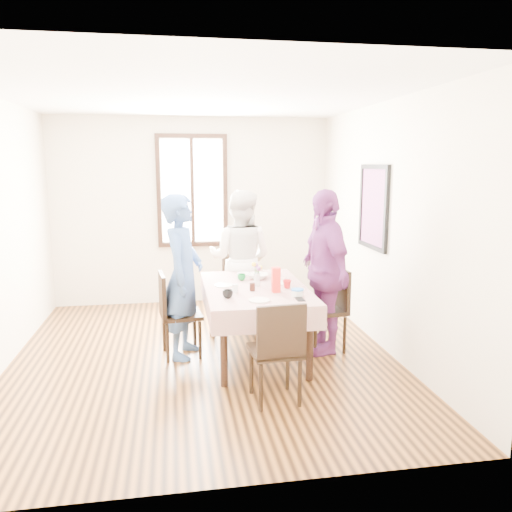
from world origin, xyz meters
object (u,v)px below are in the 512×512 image
Objects in this scene: chair_left at (181,314)px; person_far at (242,259)px; chair_right at (324,310)px; person_right at (324,271)px; chair_near at (275,350)px; chair_far at (242,290)px; person_left at (182,277)px; dining_table at (255,322)px.

chair_left is 1.25m from person_far.
chair_left is 1.56m from chair_right.
chair_near is at bearing -40.67° from person_right.
person_left is (-0.76, -0.90, 0.41)m from chair_far.
chair_left is at bearing 80.52° from chair_right.
chair_far is at bearing 132.51° from chair_left.
dining_table is 0.80m from chair_left.
chair_left is 1.00× the size of chair_right.
person_far is at bearing -148.25° from person_right.
dining_table is 1.67× the size of chair_near.
person_right is (0.76, -0.98, 0.03)m from person_far.
person_left is (-0.76, 1.19, 0.41)m from chair_near.
chair_far is 0.51× the size of person_right.
dining_table is at bearing -84.62° from person_left.
chair_far is 0.52× the size of person_left.
chair_right is 0.51× the size of person_right.
chair_left is at bearing 169.61° from dining_table.
person_left is at bearing 118.11° from chair_near.
chair_far is 1.33m from person_right.
chair_near is 0.51× the size of person_right.
person_left reaches higher than dining_table.
person_left is at bearing -99.55° from person_right.
chair_near reaches higher than dining_table.
chair_right is at bearing 152.98° from person_far.
person_far reaches higher than chair_near.
person_left is at bearing 43.77° from chair_far.
person_far is 1.24m from person_right.
person_right reaches higher than person_far.
chair_far is at bearing -23.93° from person_left.
person_far reaches higher than chair_left.
chair_left is at bearing 118.82° from chair_near.
person_far is (0.76, 0.89, -0.01)m from person_left.
person_left is 0.98× the size of person_right.
person_right is (0.76, -1.00, 0.43)m from chair_far.
chair_right and chair_near have the same top height.
person_far is (0.00, 1.03, 0.49)m from dining_table.
person_far is at bearing -24.53° from person_left.
chair_near is 0.53× the size of person_far.
dining_table is at bearing 114.51° from person_far.
chair_right and chair_far have the same top height.
dining_table is 1.67× the size of chair_right.
dining_table is 1.05m from chair_far.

